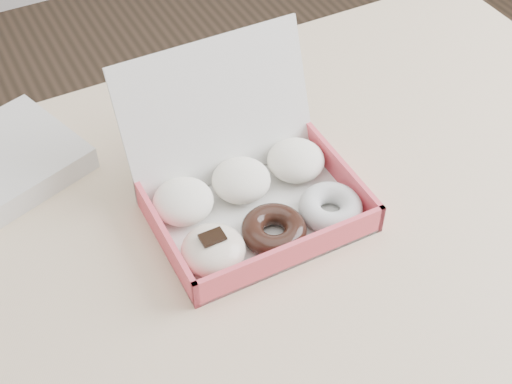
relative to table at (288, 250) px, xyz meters
name	(u,v)px	position (x,y,z in m)	size (l,w,h in m)	color
table	(288,250)	(0.00, 0.00, 0.00)	(1.20, 0.80, 0.75)	#CCB186
donut_box	(249,194)	(-0.05, 0.03, 0.11)	(0.28, 0.26, 0.20)	silver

